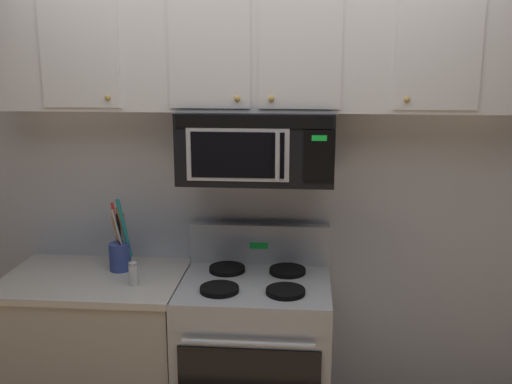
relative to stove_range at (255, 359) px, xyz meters
name	(u,v)px	position (x,y,z in m)	size (l,w,h in m)	color
back_wall	(261,180)	(0.00, 0.37, 0.88)	(5.20, 0.10, 2.70)	silver
stove_range	(255,359)	(0.00, 0.00, 0.00)	(0.76, 0.69, 1.12)	#B7BABF
over_range_microwave	(257,146)	(0.00, 0.12, 1.11)	(0.76, 0.43, 0.35)	black
upper_cabinets	(257,53)	(0.00, 0.15, 1.56)	(2.50, 0.36, 0.55)	silver
counter_segment	(99,355)	(-0.84, 0.01, -0.02)	(0.93, 0.65, 0.90)	#BCB7AD
utensil_crock_blue	(120,251)	(-0.73, 0.11, 0.54)	(0.13, 0.11, 0.39)	#384C9E
salt_shaker	(133,274)	(-0.60, -0.10, 0.49)	(0.05, 0.05, 0.12)	white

